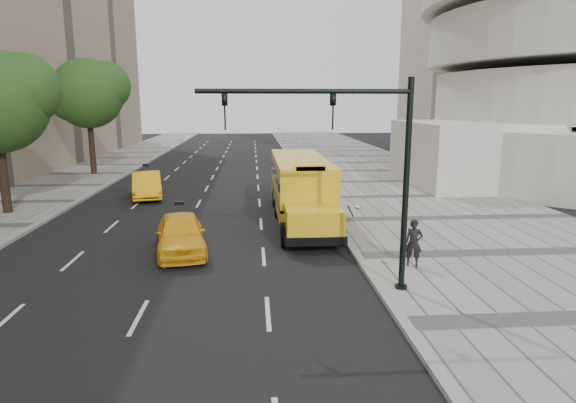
{
  "coord_description": "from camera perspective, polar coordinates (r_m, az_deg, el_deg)",
  "views": [
    {
      "loc": [
        2.15,
        -22.37,
        5.69
      ],
      "look_at": [
        3.5,
        -4.0,
        1.9
      ],
      "focal_mm": 30.0,
      "sensor_mm": 36.0,
      "label": 1
    }
  ],
  "objects": [
    {
      "name": "ground",
      "position": [
        23.18,
        -9.41,
        -2.74
      ],
      "size": [
        140.0,
        140.0,
        0.0
      ],
      "primitive_type": "plane",
      "color": "black",
      "rests_on": "ground"
    },
    {
      "name": "sidewalk_museum",
      "position": [
        25.08,
        19.05,
        -1.96
      ],
      "size": [
        12.0,
        140.0,
        0.15
      ],
      "primitive_type": "cube",
      "color": "gray",
      "rests_on": "ground"
    },
    {
      "name": "curb_museum",
      "position": [
        23.38,
        5.4,
        -2.32
      ],
      "size": [
        0.3,
        140.0,
        0.15
      ],
      "primitive_type": "cube",
      "color": "gray",
      "rests_on": "ground"
    },
    {
      "name": "curb_far",
      "position": [
        25.2,
        -27.86,
        -2.63
      ],
      "size": [
        0.3,
        140.0,
        0.15
      ],
      "primitive_type": "cube",
      "color": "gray",
      "rests_on": "ground"
    },
    {
      "name": "guggenheim",
      "position": [
        49.74,
        30.92,
        19.18
      ],
      "size": [
        33.2,
        42.2,
        35.0
      ],
      "color": "silver",
      "rests_on": "ground"
    },
    {
      "name": "tree_c",
      "position": [
        41.01,
        -22.53,
        11.8
      ],
      "size": [
        6.02,
        5.35,
        9.07
      ],
      "color": "black",
      "rests_on": "ground"
    },
    {
      "name": "school_bus",
      "position": [
        23.94,
        1.49,
        2.18
      ],
      "size": [
        2.96,
        11.56,
        3.19
      ],
      "color": "gold",
      "rests_on": "ground"
    },
    {
      "name": "taxi_near",
      "position": [
        18.96,
        -12.61,
        -3.74
      ],
      "size": [
        2.52,
        4.69,
        1.52
      ],
      "primitive_type": "imported",
      "rotation": [
        0.0,
        0.0,
        0.17
      ],
      "color": "#FAB013",
      "rests_on": "ground"
    },
    {
      "name": "taxi_far",
      "position": [
        30.56,
        -16.4,
        1.89
      ],
      "size": [
        2.63,
        4.94,
        1.55
      ],
      "primitive_type": "imported",
      "rotation": [
        0.0,
        0.0,
        0.22
      ],
      "color": "#FAB013",
      "rests_on": "ground"
    },
    {
      "name": "pedestrian",
      "position": [
        17.11,
        14.67,
        -4.77
      ],
      "size": [
        0.69,
        0.57,
        1.64
      ],
      "primitive_type": "imported",
      "rotation": [
        0.0,
        0.0,
        -0.34
      ],
      "color": "black",
      "rests_on": "sidewalk_museum"
    },
    {
      "name": "traffic_signal",
      "position": [
        13.96,
        8.45,
        4.93
      ],
      "size": [
        6.18,
        0.36,
        6.4
      ],
      "color": "black",
      "rests_on": "ground"
    }
  ]
}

